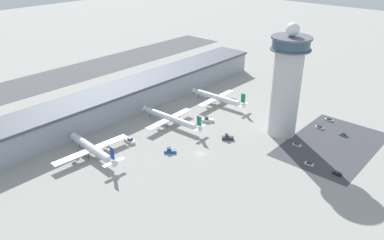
% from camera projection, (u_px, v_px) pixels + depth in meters
% --- Properties ---
extents(ground_plane, '(1000.00, 1000.00, 0.00)m').
position_uv_depth(ground_plane, '(200.00, 154.00, 184.80)').
color(ground_plane, '#9E9B93').
extents(terminal_building, '(247.81, 25.00, 15.60)m').
position_uv_depth(terminal_building, '(112.00, 102.00, 223.35)').
color(terminal_building, '#A3A8B2').
rests_on(terminal_building, ground).
extents(runway_strip, '(371.71, 44.00, 0.01)m').
position_uv_depth(runway_strip, '(41.00, 82.00, 278.21)').
color(runway_strip, '#515154').
rests_on(runway_strip, ground).
extents(control_tower, '(20.18, 20.18, 59.89)m').
position_uv_depth(control_tower, '(287.00, 83.00, 192.18)').
color(control_tower, '#BCBCC1').
rests_on(control_tower, ground).
extents(parking_lot_surface, '(64.00, 40.00, 0.01)m').
position_uv_depth(parking_lot_surface, '(332.00, 144.00, 193.41)').
color(parking_lot_surface, '#424247').
rests_on(parking_lot_surface, ground).
extents(airplane_gate_alpha, '(40.27, 37.56, 12.49)m').
position_uv_depth(airplane_gate_alpha, '(93.00, 149.00, 180.74)').
color(airplane_gate_alpha, silver).
rests_on(airplane_gate_alpha, ground).
extents(airplane_gate_bravo, '(34.82, 43.21, 11.47)m').
position_uv_depth(airplane_gate_bravo, '(171.00, 118.00, 212.04)').
color(airplane_gate_bravo, silver).
rests_on(airplane_gate_bravo, ground).
extents(airplane_gate_charlie, '(34.98, 40.42, 11.89)m').
position_uv_depth(airplane_gate_charlie, '(217.00, 98.00, 239.28)').
color(airplane_gate_charlie, white).
rests_on(airplane_gate_charlie, ground).
extents(service_truck_catering, '(5.84, 6.10, 2.63)m').
position_uv_depth(service_truck_catering, '(170.00, 151.00, 185.74)').
color(service_truck_catering, black).
rests_on(service_truck_catering, ground).
extents(service_truck_fuel, '(5.63, 6.21, 3.08)m').
position_uv_depth(service_truck_fuel, '(228.00, 138.00, 197.77)').
color(service_truck_fuel, black).
rests_on(service_truck_fuel, ground).
extents(service_truck_baggage, '(6.05, 6.95, 2.82)m').
position_uv_depth(service_truck_baggage, '(207.00, 120.00, 217.51)').
color(service_truck_baggage, black).
rests_on(service_truck_baggage, ground).
extents(service_truck_water, '(2.76, 7.63, 2.92)m').
position_uv_depth(service_truck_water, '(129.00, 140.00, 195.17)').
color(service_truck_water, black).
rests_on(service_truck_water, ground).
extents(car_white_wagon, '(1.95, 4.72, 1.48)m').
position_uv_depth(car_white_wagon, '(297.00, 145.00, 192.07)').
color(car_white_wagon, black).
rests_on(car_white_wagon, ground).
extents(car_navy_sedan, '(1.90, 4.74, 1.53)m').
position_uv_depth(car_navy_sedan, '(329.00, 120.00, 218.64)').
color(car_navy_sedan, black).
rests_on(car_navy_sedan, ground).
extents(car_silver_sedan, '(2.08, 4.66, 1.57)m').
position_uv_depth(car_silver_sedan, '(319.00, 127.00, 209.73)').
color(car_silver_sedan, black).
rests_on(car_silver_sedan, ground).
extents(car_grey_coupe, '(1.88, 4.19, 1.47)m').
position_uv_depth(car_grey_coupe, '(309.00, 164.00, 175.62)').
color(car_grey_coupe, black).
rests_on(car_grey_coupe, ground).
extents(car_yellow_taxi, '(1.97, 4.28, 1.44)m').
position_uv_depth(car_yellow_taxi, '(343.00, 135.00, 201.80)').
color(car_yellow_taxi, black).
rests_on(car_yellow_taxi, ground).
extents(car_green_van, '(1.95, 4.07, 1.46)m').
position_uv_depth(car_green_van, '(337.00, 174.00, 168.15)').
color(car_green_van, black).
rests_on(car_green_van, ground).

